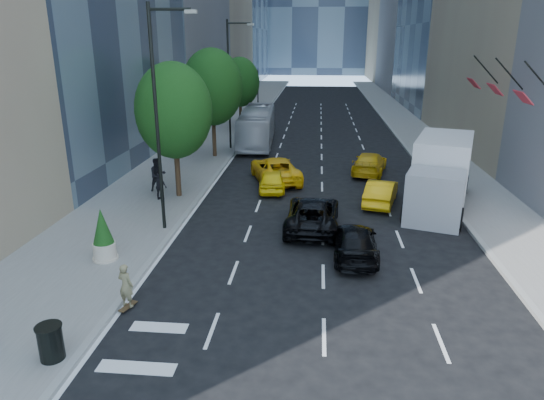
# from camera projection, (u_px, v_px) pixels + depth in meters

# --- Properties ---
(ground) EXTENTS (160.00, 160.00, 0.00)m
(ground) POSITION_uv_depth(u_px,v_px,m) (297.00, 275.00, 18.74)
(ground) COLOR black
(ground) RESTS_ON ground
(sidewalk_left) EXTENTS (6.00, 120.00, 0.15)m
(sidewalk_left) POSITION_uv_depth(u_px,v_px,m) (220.00, 131.00, 47.86)
(sidewalk_left) COLOR slate
(sidewalk_left) RESTS_ON ground
(sidewalk_right) EXTENTS (4.00, 120.00, 0.15)m
(sidewalk_right) POSITION_uv_depth(u_px,v_px,m) (416.00, 134.00, 46.17)
(sidewalk_right) COLOR slate
(sidewalk_right) RESTS_ON ground
(lamp_near) EXTENTS (2.13, 0.22, 10.00)m
(lamp_near) POSITION_uv_depth(u_px,v_px,m) (160.00, 108.00, 21.25)
(lamp_near) COLOR black
(lamp_near) RESTS_ON sidewalk_left
(lamp_far) EXTENTS (2.13, 0.22, 10.00)m
(lamp_far) POSITION_uv_depth(u_px,v_px,m) (231.00, 77.00, 38.25)
(lamp_far) COLOR black
(lamp_far) RESTS_ON sidewalk_left
(tree_near) EXTENTS (4.20, 4.20, 7.46)m
(tree_near) POSITION_uv_depth(u_px,v_px,m) (174.00, 111.00, 26.32)
(tree_near) COLOR black
(tree_near) RESTS_ON sidewalk_left
(tree_mid) EXTENTS (4.50, 4.50, 7.99)m
(tree_mid) POSITION_uv_depth(u_px,v_px,m) (212.00, 87.00, 35.65)
(tree_mid) COLOR black
(tree_mid) RESTS_ON sidewalk_left
(tree_far) EXTENTS (3.90, 3.90, 6.92)m
(tree_far) POSITION_uv_depth(u_px,v_px,m) (240.00, 82.00, 48.16)
(tree_far) COLOR black
(tree_far) RESTS_ON sidewalk_left
(traffic_signal) EXTENTS (2.48, 0.53, 5.20)m
(traffic_signal) POSITION_uv_depth(u_px,v_px,m) (258.00, 80.00, 55.77)
(traffic_signal) COLOR black
(traffic_signal) RESTS_ON sidewalk_left
(facade_flags) EXTENTS (1.85, 13.30, 2.05)m
(facade_flags) POSITION_uv_depth(u_px,v_px,m) (511.00, 89.00, 25.29)
(facade_flags) COLOR black
(facade_flags) RESTS_ON ground
(skateboarder) EXTENTS (0.65, 0.52, 1.55)m
(skateboarder) POSITION_uv_depth(u_px,v_px,m) (126.00, 288.00, 16.16)
(skateboarder) COLOR olive
(skateboarder) RESTS_ON ground
(black_sedan_lincoln) EXTENTS (2.64, 5.37, 1.47)m
(black_sedan_lincoln) POSITION_uv_depth(u_px,v_px,m) (313.00, 214.00, 23.19)
(black_sedan_lincoln) COLOR black
(black_sedan_lincoln) RESTS_ON ground
(black_sedan_mercedes) EXTENTS (1.87, 4.46, 1.29)m
(black_sedan_mercedes) POSITION_uv_depth(u_px,v_px,m) (355.00, 242.00, 20.17)
(black_sedan_mercedes) COLOR black
(black_sedan_mercedes) RESTS_ON ground
(taxi_a) EXTENTS (1.80, 3.96, 1.32)m
(taxi_a) POSITION_uv_depth(u_px,v_px,m) (272.00, 180.00, 29.12)
(taxi_a) COLOR yellow
(taxi_a) RESTS_ON ground
(taxi_b) EXTENTS (2.41, 4.38, 1.37)m
(taxi_b) POSITION_uv_depth(u_px,v_px,m) (381.00, 192.00, 26.65)
(taxi_b) COLOR #EDAD0C
(taxi_b) RESTS_ON ground
(taxi_c) EXTENTS (4.02, 6.09, 1.56)m
(taxi_c) POSITION_uv_depth(u_px,v_px,m) (275.00, 169.00, 30.95)
(taxi_c) COLOR yellow
(taxi_c) RESTS_ON ground
(taxi_d) EXTENTS (2.99, 5.18, 1.41)m
(taxi_d) POSITION_uv_depth(u_px,v_px,m) (370.00, 163.00, 32.79)
(taxi_d) COLOR #D6A20B
(taxi_d) RESTS_ON ground
(city_bus) EXTENTS (3.16, 11.23, 3.10)m
(city_bus) POSITION_uv_depth(u_px,v_px,m) (257.00, 126.00, 41.77)
(city_bus) COLOR #BABDC1
(city_bus) RESTS_ON ground
(box_truck) EXTENTS (4.94, 8.12, 3.66)m
(box_truck) POSITION_uv_depth(u_px,v_px,m) (441.00, 173.00, 25.90)
(box_truck) COLOR silver
(box_truck) RESTS_ON ground
(pedestrian_a) EXTENTS (1.21, 1.15, 1.96)m
(pedestrian_a) POSITION_uv_depth(u_px,v_px,m) (158.00, 175.00, 28.40)
(pedestrian_a) COLOR black
(pedestrian_a) RESTS_ON sidewalk_left
(pedestrian_b) EXTENTS (0.98, 0.67, 1.55)m
(pedestrian_b) POSITION_uv_depth(u_px,v_px,m) (160.00, 186.00, 26.82)
(pedestrian_b) COLOR black
(pedestrian_b) RESTS_ON sidewalk_left
(trash_can) EXTENTS (0.67, 0.67, 1.00)m
(trash_can) POSITION_uv_depth(u_px,v_px,m) (51.00, 343.00, 13.45)
(trash_can) COLOR black
(trash_can) RESTS_ON sidewalk_left
(planter_shrub) EXTENTS (0.91, 0.91, 2.18)m
(planter_shrub) POSITION_uv_depth(u_px,v_px,m) (103.00, 236.00, 19.42)
(planter_shrub) COLOR beige
(planter_shrub) RESTS_ON sidewalk_left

